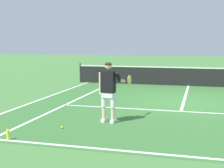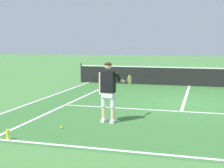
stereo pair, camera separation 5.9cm
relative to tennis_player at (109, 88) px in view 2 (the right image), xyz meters
name	(u,v)px [view 2 (the right image)]	position (x,y,z in m)	size (l,w,h in m)	color
ground_plane	(184,102)	(1.89, 3.66, -0.99)	(80.00, 80.00, 0.00)	#477F3D
court_inner_surface	(183,105)	(1.89, 3.06, -0.99)	(10.98, 11.08, 0.00)	#387033
line_baseline	(167,155)	(1.89, -2.28, -0.99)	(10.98, 0.10, 0.01)	white
line_service	(181,111)	(1.89, 2.00, -0.99)	(8.23, 0.10, 0.01)	white
line_centre_service	(186,96)	(1.89, 5.20, -0.99)	(0.10, 6.40, 0.01)	white
line_singles_left	(76,100)	(-2.22, 3.06, -0.99)	(0.10, 10.68, 0.01)	white
line_doubles_left	(44,98)	(-3.60, 3.06, -0.99)	(0.10, 10.68, 0.01)	white
tennis_net	(190,76)	(1.89, 8.40, -0.49)	(11.96, 0.08, 1.07)	#333338
tennis_player	(109,88)	(0.00, 0.00, 0.00)	(0.75, 1.09, 1.71)	white
tennis_ball_near_feet	(62,127)	(-1.01, -0.99, -0.96)	(0.07, 0.07, 0.07)	#CCE02D
water_bottle	(8,134)	(-1.81, -2.24, -0.86)	(0.07, 0.07, 0.25)	yellow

